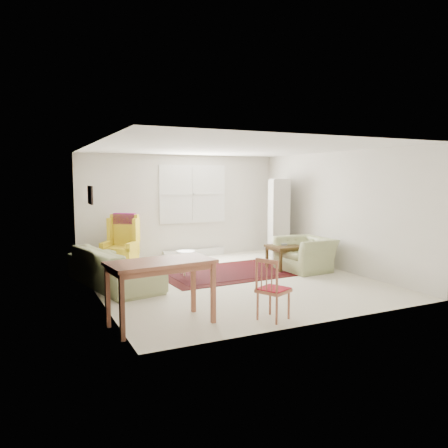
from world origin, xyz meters
name	(u,v)px	position (x,y,z in m)	size (l,w,h in m)	color
room	(227,214)	(0.02, 0.21, 1.26)	(5.04, 5.54, 2.51)	beige
rug	(230,272)	(0.28, 0.61, 0.01)	(2.92, 1.88, 0.03)	black
sofa	(114,260)	(-2.10, 0.55, 0.47)	(2.33, 0.91, 0.94)	#98A06B
armchair	(306,251)	(1.81, 0.11, 0.42)	(1.07, 0.94, 0.83)	#98A06B
wingback_chair	(120,241)	(-1.64, 2.15, 0.58)	(0.67, 0.71, 1.16)	gold
coffee_table	(284,257)	(1.48, 0.42, 0.26)	(0.63, 0.63, 0.52)	#422D14
stool	(186,263)	(-0.62, 0.78, 0.25)	(0.37, 0.37, 0.49)	white
cabinet	(279,219)	(2.10, 1.60, 0.96)	(0.40, 0.77, 1.92)	silver
desk	(161,293)	(-1.97, -1.91, 0.43)	(1.37, 0.69, 0.87)	#9F5D40
desk_chair	(273,289)	(-0.51, -2.35, 0.43)	(0.38, 0.38, 0.87)	#9F5D40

